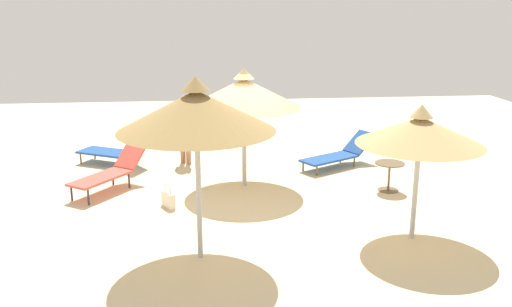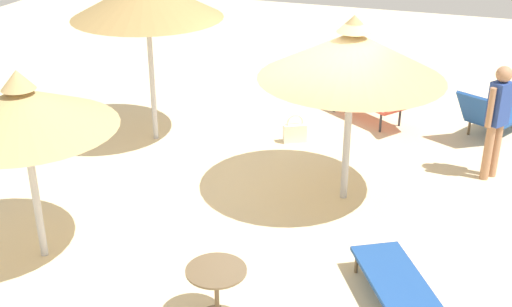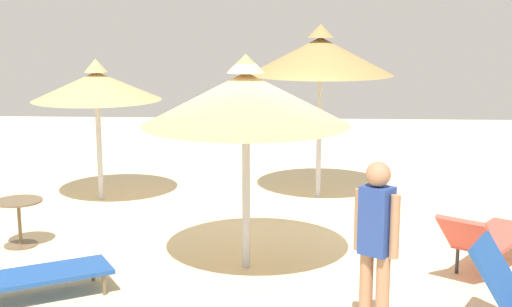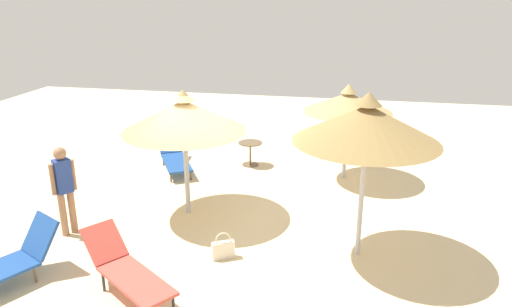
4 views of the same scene
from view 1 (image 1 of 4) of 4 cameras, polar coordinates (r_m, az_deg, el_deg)
name	(u,v)px [view 1 (image 1 of 4)]	position (r m, az deg, el deg)	size (l,w,h in m)	color
ground	(242,199)	(11.55, -1.49, -4.80)	(24.00, 24.00, 0.10)	beige
parasol_umbrella_far_right	(244,93)	(11.75, -1.27, 6.33)	(2.48, 2.48, 2.61)	#B2B2B7
parasol_umbrella_far_left	(420,131)	(9.39, 16.77, 2.28)	(2.11, 2.11, 2.36)	#B2B2B7
parasol_umbrella_back	(196,111)	(8.23, -6.26, 4.46)	(2.41, 2.41, 2.91)	#B2B2B7
lounge_chair_front	(110,171)	(12.22, -14.99, -1.81)	(1.58, 1.90, 0.86)	#CC4C3F
lounge_chair_edge	(116,150)	(14.13, -14.45, 0.38)	(1.92, 1.44, 0.91)	#1E478C
lounge_chair_near_left	(339,153)	(13.73, 8.69, 0.04)	(2.11, 1.56, 0.76)	#1E478C
person_standing_center	(185,125)	(13.81, -7.45, 2.99)	(0.39, 0.34, 1.74)	#A57554
handbag	(168,199)	(11.05, -9.16, -4.70)	(0.30, 0.40, 0.50)	beige
side_table_round	(389,172)	(12.14, 13.75, -1.84)	(0.63, 0.63, 0.63)	brown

